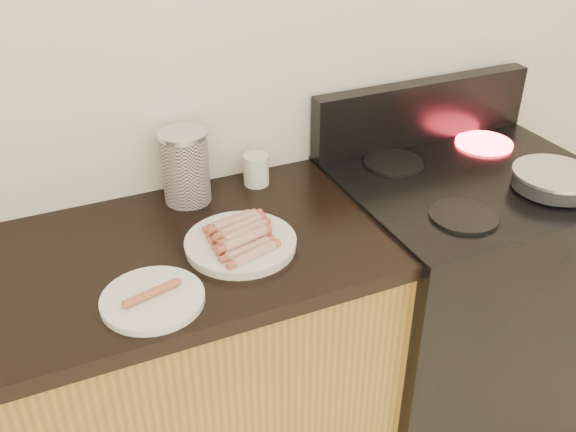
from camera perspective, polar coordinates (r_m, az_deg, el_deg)
name	(u,v)px	position (r m, az deg, el deg)	size (l,w,h in m)	color
wall_back	(171,48)	(1.72, -10.37, 14.51)	(4.00, 0.04, 2.60)	silver
stove	(454,300)	(2.19, 14.51, -7.23)	(0.76, 0.65, 0.91)	black
stove_panel	(422,111)	(2.11, 11.84, 9.09)	(0.76, 0.06, 0.20)	black
burner_near_left	(464,216)	(1.73, 15.36, 0.00)	(0.18, 0.18, 0.01)	black
burner_near_right	(563,190)	(1.95, 23.24, 2.14)	(0.18, 0.18, 0.01)	black
burner_far_left	(394,163)	(1.97, 9.37, 4.70)	(0.18, 0.18, 0.01)	black
burner_far_right	(484,143)	(2.16, 17.02, 6.22)	(0.18, 0.18, 0.01)	#FF1E2D
frying_pan	(555,180)	(1.93, 22.68, 3.00)	(0.23, 0.40, 0.05)	black
main_plate	(241,245)	(1.58, -4.23, -2.56)	(0.27, 0.27, 0.02)	white
side_plate	(153,299)	(1.43, -11.94, -7.26)	(0.23, 0.23, 0.02)	silver
hotdog_pile	(240,235)	(1.56, -4.27, -1.66)	(0.12, 0.22, 0.05)	maroon
plain_sausages	(152,293)	(1.42, -12.01, -6.70)	(0.12, 0.05, 0.02)	#D38055
canister	(186,167)	(1.75, -9.10, 4.35)	(0.13, 0.13, 0.20)	white
mug	(256,170)	(1.84, -2.85, 4.15)	(0.07, 0.07, 0.09)	white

